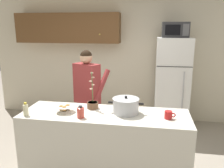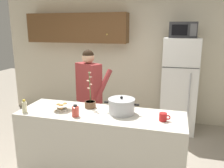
# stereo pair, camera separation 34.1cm
# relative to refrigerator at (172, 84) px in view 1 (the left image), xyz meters

# --- Properties ---
(back_wall_unit) EXTENTS (6.00, 0.48, 2.60)m
(back_wall_unit) POSITION_rel_refrigerator_xyz_m (-1.21, 0.41, 0.53)
(back_wall_unit) COLOR beige
(back_wall_unit) RESTS_ON ground
(kitchen_island) EXTENTS (2.13, 0.68, 0.92)m
(kitchen_island) POSITION_rel_refrigerator_xyz_m (-0.97, -1.85, -0.44)
(kitchen_island) COLOR silver
(kitchen_island) RESTS_ON ground
(refrigerator) EXTENTS (0.64, 0.68, 1.80)m
(refrigerator) POSITION_rel_refrigerator_xyz_m (0.00, 0.00, 0.00)
(refrigerator) COLOR white
(refrigerator) RESTS_ON ground
(microwave) EXTENTS (0.48, 0.37, 0.28)m
(microwave) POSITION_rel_refrigerator_xyz_m (0.00, -0.02, 1.04)
(microwave) COLOR #2D2D30
(microwave) RESTS_ON refrigerator
(person_near_pot) EXTENTS (0.61, 0.57, 1.65)m
(person_near_pot) POSITION_rel_refrigerator_xyz_m (-1.40, -1.12, 0.13)
(person_near_pot) COLOR #33384C
(person_near_pot) RESTS_ON ground
(cooking_pot) EXTENTS (0.45, 0.34, 0.23)m
(cooking_pot) POSITION_rel_refrigerator_xyz_m (-0.71, -1.79, 0.12)
(cooking_pot) COLOR silver
(cooking_pot) RESTS_ON kitchen_island
(coffee_mug) EXTENTS (0.13, 0.09, 0.10)m
(coffee_mug) POSITION_rel_refrigerator_xyz_m (-0.19, -1.90, 0.07)
(coffee_mug) COLOR red
(coffee_mug) RESTS_ON kitchen_island
(bread_bowl) EXTENTS (0.24, 0.24, 0.10)m
(bread_bowl) POSITION_rel_refrigerator_xyz_m (-1.49, -1.89, 0.07)
(bread_bowl) COLOR white
(bread_bowl) RESTS_ON kitchen_island
(bottle_near_edge) EXTENTS (0.09, 0.09, 0.15)m
(bottle_near_edge) POSITION_rel_refrigerator_xyz_m (-1.23, -2.04, 0.10)
(bottle_near_edge) COLOR #D84C3F
(bottle_near_edge) RESTS_ON kitchen_island
(bottle_mid_counter) EXTENTS (0.06, 0.06, 0.17)m
(bottle_mid_counter) POSITION_rel_refrigerator_xyz_m (-1.92, -2.09, 0.10)
(bottle_mid_counter) COLOR beige
(bottle_mid_counter) RESTS_ON kitchen_island
(potted_orchid) EXTENTS (0.15, 0.15, 0.50)m
(potted_orchid) POSITION_rel_refrigerator_xyz_m (-1.17, -1.69, 0.09)
(potted_orchid) COLOR brown
(potted_orchid) RESTS_ON kitchen_island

